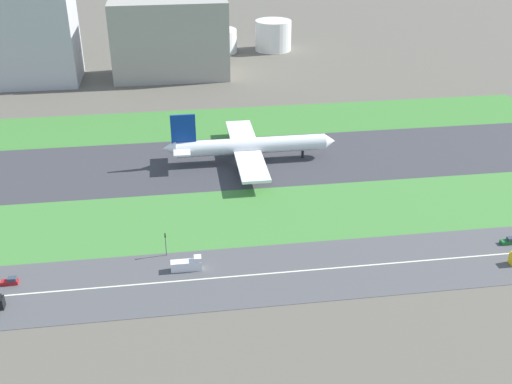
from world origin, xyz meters
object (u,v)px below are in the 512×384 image
Objects in this scene: airliner at (247,146)px; car_1 at (509,241)px; truck_0 at (187,265)px; fuel_tank_west at (216,41)px; car_2 at (10,281)px; traffic_light at (166,243)px; terminal_building at (32,32)px; fuel_tank_centre at (273,35)px; hangar_building at (170,38)px.

car_1 is (68.56, -68.00, -5.31)m from airliner.
fuel_tank_west is at bearing 83.16° from truck_0.
truck_0 reaches higher than car_2.
traffic_light is at bearing 124.97° from truck_0.
terminal_building is 139.29m from fuel_tank_centre.
airliner reaches higher than traffic_light.
car_2 is at bearing -115.56° from fuel_tank_centre.
traffic_light is (-5.59, 7.99, 2.62)m from truck_0.
truck_0 is 0.17× the size of terminal_building.
hangar_building is at bearing 102.77° from airliner.
truck_0 is 0.39× the size of fuel_tank_centre.
truck_0 is at bearing -96.84° from fuel_tank_west.
truck_0 is 196.03m from terminal_building.
terminal_building is (-22.24, 182.00, 24.45)m from car_2.
hangar_building is (46.15, 182.00, 19.07)m from car_2.
truck_0 is at bearing -110.45° from airliner.
car_2 is 0.09× the size of terminal_building.
terminal_building reaches higher than hangar_building.
airliner is 117.70m from hangar_building.
car_2 is (-46.62, 0.00, -0.75)m from truck_0.
fuel_tank_centre is at bearing 98.02° from car_1.
terminal_building is 107.74m from fuel_tank_west.
terminal_building reaches higher than airliner.
truck_0 is at bearing -0.00° from car_2.
car_2 is 238.79m from fuel_tank_west.
car_1 is 205.90m from hangar_building.
hangar_building is (68.38, 0.00, -5.38)m from terminal_building.
fuel_tank_west is at bearing 81.47° from traffic_light.
terminal_building is (-68.86, 182.00, 23.70)m from truck_0.
airliner reaches higher than car_2.
truck_0 is 0.34× the size of fuel_tank_west.
fuel_tank_west is (32.84, 219.01, 2.46)m from traffic_light.
terminal_building is (-162.77, 182.00, 24.45)m from car_1.
fuel_tank_centre is (61.93, 227.00, 7.25)m from truck_0.
hangar_building is 2.42× the size of fuel_tank_west.
traffic_light is (-30.94, -60.01, -1.94)m from airliner.
terminal_building reaches higher than truck_0.
car_1 is at bearing -44.77° from airliner.
airliner is 163.17m from fuel_tank_centre.
hangar_building reaches higher than car_2.
car_2 is (-71.98, -68.00, -5.31)m from airliner.
car_1 is 0.20× the size of fuel_tank_centre.
car_2 is at bearing -104.23° from hangar_building.
fuel_tank_west is 1.13× the size of fuel_tank_centre.
terminal_building is 68.59m from hangar_building.
fuel_tank_west is (27.73, 45.00, -13.24)m from hangar_building.
car_1 is 236.66m from fuel_tank_west.
hangar_building reaches higher than fuel_tank_centre.
fuel_tank_west is (27.25, 227.00, 5.08)m from truck_0.
traffic_light reaches higher than car_1.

